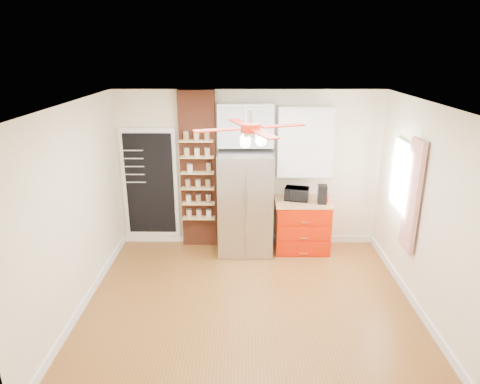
{
  "coord_description": "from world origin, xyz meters",
  "views": [
    {
      "loc": [
        -0.09,
        -5.07,
        3.34
      ],
      "look_at": [
        -0.13,
        0.9,
        1.32
      ],
      "focal_mm": 32.0,
      "sensor_mm": 36.0,
      "label": 1
    }
  ],
  "objects_px": {
    "fridge": "(245,203)",
    "canister_left": "(325,198)",
    "red_cabinet": "(302,225)",
    "coffee_maker": "(322,194)",
    "pantry_jar_oats": "(190,168)",
    "toaster_oven": "(297,194)",
    "ceiling_fan": "(251,128)"
  },
  "relations": [
    {
      "from": "toaster_oven",
      "to": "ceiling_fan",
      "type": "bearing_deg",
      "value": -101.52
    },
    {
      "from": "ceiling_fan",
      "to": "canister_left",
      "type": "relative_size",
      "value": 10.11
    },
    {
      "from": "fridge",
      "to": "coffee_maker",
      "type": "height_order",
      "value": "fridge"
    },
    {
      "from": "fridge",
      "to": "coffee_maker",
      "type": "xyz_separation_m",
      "value": [
        1.26,
        -0.06,
        0.18
      ]
    },
    {
      "from": "fridge",
      "to": "ceiling_fan",
      "type": "xyz_separation_m",
      "value": [
        0.05,
        -1.63,
        1.55
      ]
    },
    {
      "from": "fridge",
      "to": "pantry_jar_oats",
      "type": "bearing_deg",
      "value": 171.91
    },
    {
      "from": "coffee_maker",
      "to": "canister_left",
      "type": "relative_size",
      "value": 2.22
    },
    {
      "from": "fridge",
      "to": "red_cabinet",
      "type": "xyz_separation_m",
      "value": [
        0.97,
        0.05,
        -0.42
      ]
    },
    {
      "from": "red_cabinet",
      "to": "toaster_oven",
      "type": "height_order",
      "value": "toaster_oven"
    },
    {
      "from": "toaster_oven",
      "to": "pantry_jar_oats",
      "type": "relative_size",
      "value": 2.98
    },
    {
      "from": "canister_left",
      "to": "pantry_jar_oats",
      "type": "relative_size",
      "value": 1.05
    },
    {
      "from": "fridge",
      "to": "red_cabinet",
      "type": "height_order",
      "value": "fridge"
    },
    {
      "from": "fridge",
      "to": "toaster_oven",
      "type": "bearing_deg",
      "value": 6.32
    },
    {
      "from": "coffee_maker",
      "to": "canister_left",
      "type": "bearing_deg",
      "value": 37.28
    },
    {
      "from": "ceiling_fan",
      "to": "toaster_oven",
      "type": "bearing_deg",
      "value": 64.8
    },
    {
      "from": "red_cabinet",
      "to": "coffee_maker",
      "type": "bearing_deg",
      "value": -20.01
    },
    {
      "from": "pantry_jar_oats",
      "to": "toaster_oven",
      "type": "bearing_deg",
      "value": -1.15
    },
    {
      "from": "canister_left",
      "to": "toaster_oven",
      "type": "bearing_deg",
      "value": 166.03
    },
    {
      "from": "canister_left",
      "to": "pantry_jar_oats",
      "type": "height_order",
      "value": "pantry_jar_oats"
    },
    {
      "from": "fridge",
      "to": "canister_left",
      "type": "height_order",
      "value": "fridge"
    },
    {
      "from": "fridge",
      "to": "canister_left",
      "type": "relative_size",
      "value": 12.64
    },
    {
      "from": "toaster_oven",
      "to": "canister_left",
      "type": "height_order",
      "value": "toaster_oven"
    },
    {
      "from": "red_cabinet",
      "to": "canister_left",
      "type": "distance_m",
      "value": 0.63
    },
    {
      "from": "fridge",
      "to": "ceiling_fan",
      "type": "relative_size",
      "value": 1.25
    },
    {
      "from": "pantry_jar_oats",
      "to": "ceiling_fan",
      "type": "bearing_deg",
      "value": -61.05
    },
    {
      "from": "fridge",
      "to": "pantry_jar_oats",
      "type": "xyz_separation_m",
      "value": [
        -0.92,
        0.13,
        0.56
      ]
    },
    {
      "from": "red_cabinet",
      "to": "canister_left",
      "type": "bearing_deg",
      "value": -11.07
    },
    {
      "from": "coffee_maker",
      "to": "fridge",
      "type": "bearing_deg",
      "value": -177.09
    },
    {
      "from": "fridge",
      "to": "canister_left",
      "type": "distance_m",
      "value": 1.32
    },
    {
      "from": "fridge",
      "to": "toaster_oven",
      "type": "xyz_separation_m",
      "value": [
        0.86,
        0.1,
        0.13
      ]
    },
    {
      "from": "red_cabinet",
      "to": "coffee_maker",
      "type": "height_order",
      "value": "coffee_maker"
    },
    {
      "from": "ceiling_fan",
      "to": "red_cabinet",
      "type": "bearing_deg",
      "value": 61.29
    }
  ]
}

